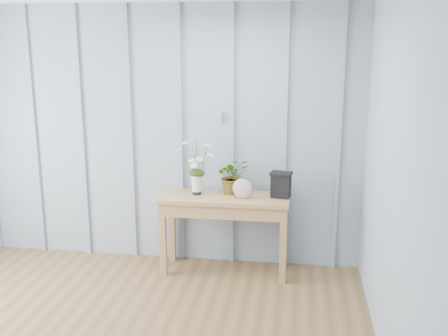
% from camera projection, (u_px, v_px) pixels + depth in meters
% --- Properties ---
extents(room_shell, '(4.00, 4.50, 2.50)m').
position_uv_depth(room_shell, '(101.00, 65.00, 3.64)').
color(room_shell, '#8D9EAF').
rests_on(room_shell, ground).
extents(sideboard, '(1.20, 0.45, 0.75)m').
position_uv_depth(sideboard, '(225.00, 208.00, 4.90)').
color(sideboard, '#9E7749').
rests_on(sideboard, ground).
extents(daisy_vase, '(0.37, 0.28, 0.53)m').
position_uv_depth(daisy_vase, '(197.00, 160.00, 4.85)').
color(daisy_vase, black).
rests_on(daisy_vase, sideboard).
extents(spider_plant, '(0.37, 0.35, 0.33)m').
position_uv_depth(spider_plant, '(233.00, 176.00, 4.94)').
color(spider_plant, '#1E370F').
rests_on(spider_plant, sideboard).
extents(felt_disc_vessel, '(0.20, 0.09, 0.19)m').
position_uv_depth(felt_disc_vessel, '(242.00, 189.00, 4.76)').
color(felt_disc_vessel, '#88525B').
rests_on(felt_disc_vessel, sideboard).
extents(carved_box, '(0.21, 0.18, 0.24)m').
position_uv_depth(carved_box, '(281.00, 185.00, 4.80)').
color(carved_box, black).
rests_on(carved_box, sideboard).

